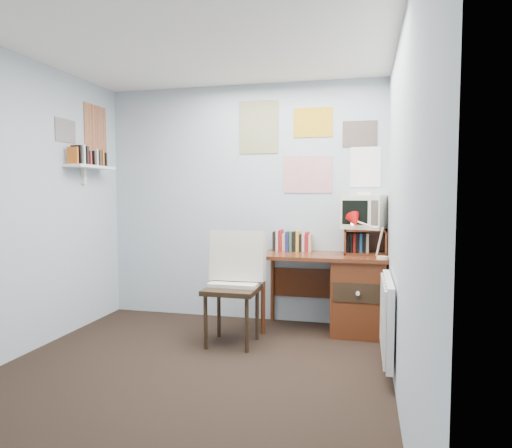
{
  "coord_description": "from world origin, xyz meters",
  "views": [
    {
      "loc": [
        1.27,
        -2.98,
        1.37
      ],
      "look_at": [
        0.33,
        0.99,
        1.08
      ],
      "focal_mm": 32.0,
      "sensor_mm": 36.0,
      "label": 1
    }
  ],
  "objects_px": {
    "tv_riser": "(365,241)",
    "wall_shelf": "(91,167)",
    "radiator": "(388,317)",
    "crt_tv": "(365,210)",
    "desk_lamp": "(383,239)",
    "desk_chair": "(232,290)",
    "desk": "(352,292)"
  },
  "relations": [
    {
      "from": "tv_riser",
      "to": "radiator",
      "type": "bearing_deg",
      "value": -80.72
    },
    {
      "from": "desk_lamp",
      "to": "radiator",
      "type": "xyz_separation_m",
      "value": [
        0.02,
        -0.72,
        -0.52
      ]
    },
    {
      "from": "tv_riser",
      "to": "wall_shelf",
      "type": "distance_m",
      "value": 2.83
    },
    {
      "from": "desk_chair",
      "to": "radiator",
      "type": "xyz_separation_m",
      "value": [
        1.33,
        -0.33,
        -0.07
      ]
    },
    {
      "from": "radiator",
      "to": "wall_shelf",
      "type": "xyz_separation_m",
      "value": [
        -2.86,
        0.55,
        1.2
      ]
    },
    {
      "from": "wall_shelf",
      "to": "radiator",
      "type": "bearing_deg",
      "value": -10.89
    },
    {
      "from": "radiator",
      "to": "wall_shelf",
      "type": "distance_m",
      "value": 3.15
    },
    {
      "from": "desk_chair",
      "to": "tv_riser",
      "type": "height_order",
      "value": "tv_riser"
    },
    {
      "from": "desk",
      "to": "desk_chair",
      "type": "bearing_deg",
      "value": -150.08
    },
    {
      "from": "wall_shelf",
      "to": "desk_lamp",
      "type": "bearing_deg",
      "value": 3.41
    },
    {
      "from": "tv_riser",
      "to": "wall_shelf",
      "type": "height_order",
      "value": "wall_shelf"
    },
    {
      "from": "tv_riser",
      "to": "radiator",
      "type": "xyz_separation_m",
      "value": [
        0.17,
        -1.04,
        -0.47
      ]
    },
    {
      "from": "desk_chair",
      "to": "radiator",
      "type": "relative_size",
      "value": 1.24
    },
    {
      "from": "desk_chair",
      "to": "tv_riser",
      "type": "distance_m",
      "value": 1.41
    },
    {
      "from": "tv_riser",
      "to": "crt_tv",
      "type": "bearing_deg",
      "value": 115.86
    },
    {
      "from": "tv_riser",
      "to": "crt_tv",
      "type": "height_order",
      "value": "crt_tv"
    },
    {
      "from": "tv_riser",
      "to": "wall_shelf",
      "type": "bearing_deg",
      "value": -169.68
    },
    {
      "from": "radiator",
      "to": "desk_chair",
      "type": "bearing_deg",
      "value": 165.91
    },
    {
      "from": "desk",
      "to": "desk_chair",
      "type": "height_order",
      "value": "desk_chair"
    },
    {
      "from": "crt_tv",
      "to": "wall_shelf",
      "type": "distance_m",
      "value": 2.76
    },
    {
      "from": "desk",
      "to": "wall_shelf",
      "type": "distance_m",
      "value": 2.87
    },
    {
      "from": "desk_lamp",
      "to": "crt_tv",
      "type": "bearing_deg",
      "value": 120.82
    },
    {
      "from": "desk_chair",
      "to": "wall_shelf",
      "type": "relative_size",
      "value": 1.59
    },
    {
      "from": "desk_chair",
      "to": "wall_shelf",
      "type": "bearing_deg",
      "value": 173.21
    },
    {
      "from": "desk",
      "to": "wall_shelf",
      "type": "xyz_separation_m",
      "value": [
        -2.57,
        -0.38,
        1.21
      ]
    },
    {
      "from": "desk_chair",
      "to": "crt_tv",
      "type": "xyz_separation_m",
      "value": [
        1.15,
        0.73,
        0.7
      ]
    },
    {
      "from": "desk_lamp",
      "to": "wall_shelf",
      "type": "bearing_deg",
      "value": -170.87
    },
    {
      "from": "crt_tv",
      "to": "desk_lamp",
      "type": "bearing_deg",
      "value": -48.42
    },
    {
      "from": "desk_lamp",
      "to": "tv_riser",
      "type": "distance_m",
      "value": 0.36
    },
    {
      "from": "tv_riser",
      "to": "crt_tv",
      "type": "distance_m",
      "value": 0.31
    },
    {
      "from": "desk_chair",
      "to": "wall_shelf",
      "type": "xyz_separation_m",
      "value": [
        -1.53,
        0.22,
        1.13
      ]
    },
    {
      "from": "desk",
      "to": "crt_tv",
      "type": "height_order",
      "value": "crt_tv"
    }
  ]
}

